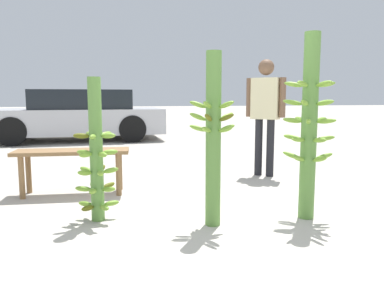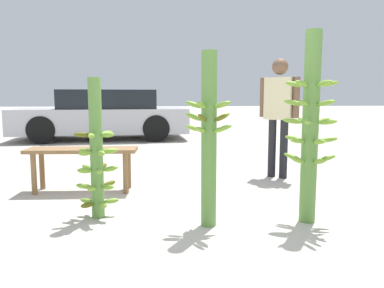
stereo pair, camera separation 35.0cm
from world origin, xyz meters
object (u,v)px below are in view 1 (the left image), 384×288
Objects in this scene: banana_stalk_center at (214,137)px; parked_car at (77,116)px; banana_stalk_left at (96,156)px; market_bench at (72,158)px; vendor_person at (265,106)px; banana_stalk_right at (309,126)px.

parked_car is (-1.78, 6.82, -0.14)m from banana_stalk_center.
banana_stalk_left is 0.29× the size of parked_car.
banana_stalk_left is at bearing -176.64° from parked_car.
banana_stalk_left is 1.04m from market_bench.
parked_car is at bearing 104.60° from banana_stalk_center.
banana_stalk_left is 0.79× the size of vendor_person.
market_bench is (-0.32, 0.98, -0.16)m from banana_stalk_left.
vendor_person is at bearing 34.62° from banana_stalk_left.
banana_stalk_center is 0.33× the size of parked_car.
vendor_person is 1.26× the size of market_bench.
parked_car reaches higher than market_bench.
banana_stalk_left is at bearing 170.90° from banana_stalk_right.
banana_stalk_center is 0.92× the size of vendor_person.
vendor_person reaches higher than parked_car.
banana_stalk_right is (0.88, 0.02, 0.08)m from banana_stalk_center.
banana_stalk_center is at bearing -169.06° from parked_car.
parked_car is (-0.80, 6.51, 0.05)m from banana_stalk_left.
vendor_person is at bearing 79.80° from banana_stalk_right.
banana_stalk_center is 0.88m from banana_stalk_right.
parked_car is (-0.48, 5.52, 0.21)m from market_bench.
banana_stalk_left is 6.56m from parked_car.
banana_stalk_left is 0.86× the size of banana_stalk_center.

